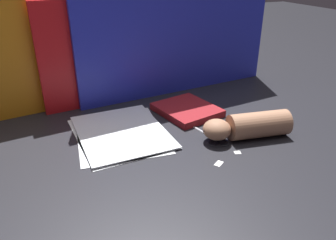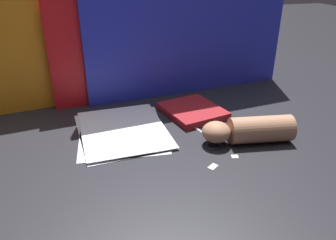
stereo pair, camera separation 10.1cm
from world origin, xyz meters
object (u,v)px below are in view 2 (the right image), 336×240
(paper_stack, at_px, (122,130))
(book_closed, at_px, (192,111))
(hand_forearm, at_px, (249,130))
(scissors, at_px, (215,139))

(paper_stack, relative_size, book_closed, 1.47)
(paper_stack, relative_size, hand_forearm, 1.28)
(book_closed, distance_m, scissors, 0.21)
(scissors, xyz_separation_m, hand_forearm, (0.10, -0.03, 0.04))
(paper_stack, relative_size, scissors, 2.09)
(book_closed, distance_m, hand_forearm, 0.26)
(book_closed, bearing_deg, hand_forearm, -68.42)
(paper_stack, xyz_separation_m, hand_forearm, (0.37, -0.18, 0.04))
(paper_stack, distance_m, hand_forearm, 0.41)
(hand_forearm, bearing_deg, book_closed, 111.58)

